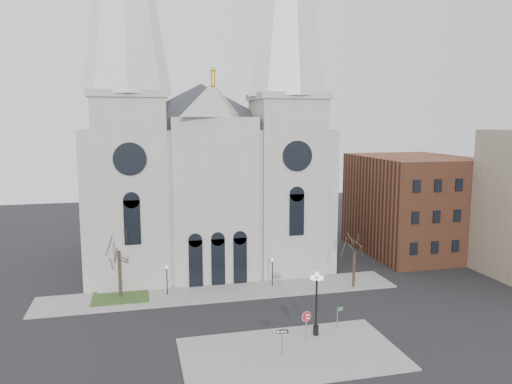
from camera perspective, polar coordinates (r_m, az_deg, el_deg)
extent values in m
plane|color=black|center=(47.04, -1.54, -15.82)|extent=(160.00, 160.00, 0.00)
cube|color=gray|center=(43.34, 4.01, -17.94)|extent=(18.00, 10.00, 0.14)
cube|color=gray|center=(57.06, -3.92, -11.34)|extent=(40.00, 6.00, 0.14)
cube|color=#324D21|center=(57.31, -15.22, -11.51)|extent=(6.00, 5.00, 0.18)
cube|color=#9E9B93|center=(69.34, -6.11, -0.24)|extent=(30.00, 24.00, 18.00)
pyramid|color=#2D3035|center=(68.76, -6.30, 12.22)|extent=(33.00, 26.40, 6.00)
cube|color=#9E9B93|center=(60.06, -14.06, 0.17)|extent=(8.00, 8.00, 22.00)
cylinder|color=black|center=(55.61, -14.22, 3.68)|extent=(3.60, 0.30, 3.60)
cube|color=#9E9B93|center=(62.84, 3.53, 0.75)|extent=(8.00, 8.00, 22.00)
cylinder|color=black|center=(58.60, 4.74, 4.13)|extent=(3.60, 0.30, 3.60)
cube|color=#9E9B93|center=(59.45, -4.83, -0.91)|extent=(10.00, 5.00, 19.50)
pyramid|color=#9E9B93|center=(58.74, -4.97, 10.48)|extent=(11.00, 5.00, 4.00)
cube|color=brown|center=(75.93, 17.42, -1.36)|extent=(14.00, 18.00, 14.00)
cylinder|color=black|center=(56.52, -15.32, -9.09)|extent=(0.32, 0.32, 5.25)
cylinder|color=black|center=(58.90, 11.12, -8.77)|extent=(0.32, 0.32, 4.20)
cylinder|color=black|center=(56.38, -10.13, -10.01)|extent=(0.12, 0.12, 3.00)
sphere|color=white|center=(55.91, -10.17, -8.45)|extent=(0.32, 0.32, 0.32)
cylinder|color=black|center=(58.27, 1.88, -9.28)|extent=(0.12, 0.12, 3.00)
sphere|color=white|center=(57.81, 1.89, -7.76)|extent=(0.32, 0.32, 0.32)
cylinder|color=slate|center=(44.94, 5.75, -15.04)|extent=(0.10, 0.10, 2.62)
cylinder|color=red|center=(44.58, 5.77, -13.96)|extent=(0.91, 0.15, 0.91)
cylinder|color=white|center=(44.58, 5.77, -13.96)|extent=(0.97, 0.14, 0.98)
cube|color=white|center=(44.53, 5.77, -13.79)|extent=(0.50, 0.08, 0.11)
cube|color=white|center=(44.64, 5.76, -14.14)|extent=(0.57, 0.09, 0.11)
cylinder|color=black|center=(45.67, 6.90, -12.94)|extent=(0.18, 0.18, 5.17)
cylinder|color=black|center=(46.48, 6.86, -15.40)|extent=(0.49, 0.49, 0.90)
sphere|color=white|center=(44.64, 6.97, -9.23)|extent=(0.36, 0.36, 0.36)
cylinder|color=slate|center=(42.53, 3.02, -16.68)|extent=(0.10, 0.10, 2.25)
cube|color=black|center=(42.18, 3.03, -15.62)|extent=(0.98, 0.17, 0.32)
cylinder|color=slate|center=(47.63, 9.29, -14.04)|extent=(0.09, 0.09, 2.14)
cube|color=#0D6022|center=(47.49, 9.63, -12.92)|extent=(0.58, 0.21, 0.15)
cube|color=#0D6022|center=(47.56, 9.63, -13.13)|extent=(0.58, 0.21, 0.15)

